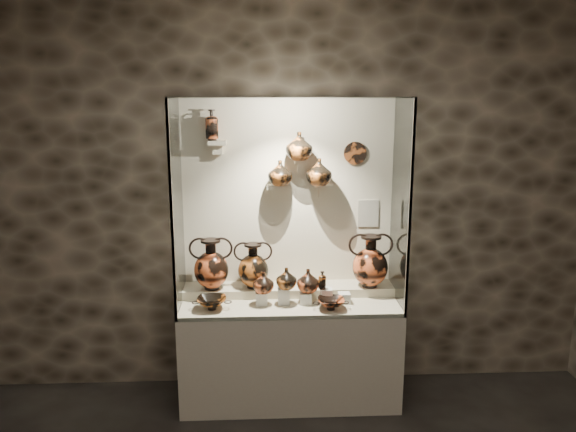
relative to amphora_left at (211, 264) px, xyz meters
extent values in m
cube|color=#2D261C|center=(0.62, 0.19, 0.50)|extent=(5.00, 0.02, 3.20)
cube|color=beige|center=(0.62, -0.13, -0.70)|extent=(1.70, 0.60, 0.80)
cube|color=#BBAE91|center=(0.62, -0.13, -0.29)|extent=(1.68, 0.58, 0.03)
cube|color=#BBAE91|center=(0.62, 0.05, -0.25)|extent=(1.70, 0.25, 0.10)
cube|color=beige|center=(0.62, 0.19, 0.50)|extent=(1.70, 0.03, 1.60)
cube|color=white|center=(0.62, -0.42, 0.50)|extent=(1.70, 0.01, 1.60)
cube|color=white|center=(-0.23, -0.13, 0.50)|extent=(0.01, 0.60, 1.60)
cube|color=white|center=(1.46, -0.13, 0.50)|extent=(0.01, 0.60, 1.60)
cube|color=white|center=(0.62, -0.13, 1.29)|extent=(1.70, 0.60, 0.01)
cube|color=gray|center=(-0.22, -0.42, 0.50)|extent=(0.02, 0.02, 1.60)
cube|color=gray|center=(1.46, -0.42, 0.50)|extent=(0.02, 0.02, 1.60)
cube|color=beige|center=(0.40, -0.18, -0.22)|extent=(0.09, 0.09, 0.10)
cube|color=beige|center=(0.57, -0.18, -0.21)|extent=(0.09, 0.09, 0.13)
cube|color=beige|center=(0.74, -0.18, -0.23)|extent=(0.09, 0.09, 0.09)
cube|color=beige|center=(0.90, -0.18, -0.21)|extent=(0.09, 0.09, 0.12)
cube|color=beige|center=(1.04, -0.18, -0.23)|extent=(0.09, 0.09, 0.08)
cube|color=beige|center=(0.07, 0.11, 0.95)|extent=(0.14, 0.12, 0.04)
cube|color=beige|center=(0.52, 0.11, 0.60)|extent=(0.14, 0.12, 0.04)
cube|color=beige|center=(0.72, 0.11, 0.80)|extent=(0.10, 0.12, 0.04)
cube|color=beige|center=(0.90, 0.11, 0.60)|extent=(0.14, 0.12, 0.04)
imported|color=#C34F25|center=(0.41, -0.19, -0.09)|extent=(0.17, 0.17, 0.17)
imported|color=#A4521D|center=(0.59, -0.19, -0.06)|extent=(0.17, 0.17, 0.17)
imported|color=#C34F25|center=(0.75, -0.16, -0.09)|extent=(0.19, 0.19, 0.18)
imported|color=#A4521D|center=(0.55, 0.07, 0.71)|extent=(0.24, 0.24, 0.20)
imported|color=#A4521D|center=(0.70, 0.06, 0.92)|extent=(0.27, 0.27, 0.22)
imported|color=#A4521D|center=(0.85, 0.06, 0.72)|extent=(0.25, 0.25, 0.21)
cylinder|color=#94451D|center=(1.15, 0.16, 0.85)|extent=(0.18, 0.02, 0.18)
cube|color=beige|center=(1.27, 0.17, 0.36)|extent=(0.17, 0.01, 0.22)
camera|label=1|loc=(0.40, -4.26, 1.33)|focal=35.00mm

